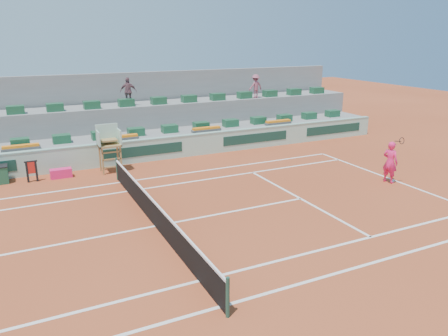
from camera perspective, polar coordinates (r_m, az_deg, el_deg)
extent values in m
plane|color=#93391C|center=(16.18, -8.99, -7.52)|extent=(90.00, 90.00, 0.00)
cube|color=gray|center=(25.92, -16.10, 2.77)|extent=(36.00, 4.00, 1.20)
cube|color=gray|center=(27.32, -16.83, 4.91)|extent=(36.00, 2.40, 2.60)
cube|color=gray|center=(28.72, -17.53, 7.24)|extent=(36.00, 0.40, 4.40)
cube|color=#F92068|center=(22.66, -20.52, -0.64)|extent=(1.00, 0.44, 0.44)
imported|color=#714B55|center=(27.07, -12.38, 9.73)|extent=(1.06, 0.70, 1.67)
imported|color=#954A5C|center=(29.85, 4.14, 10.60)|extent=(1.07, 0.69, 1.57)
cube|color=white|center=(22.37, 21.47, -1.55)|extent=(0.12, 10.97, 0.01)
cube|color=white|center=(11.67, -0.55, -17.69)|extent=(23.77, 0.12, 0.01)
cube|color=white|center=(21.15, -13.41, -1.84)|extent=(23.77, 0.12, 0.01)
cube|color=white|center=(12.72, -3.29, -14.51)|extent=(23.77, 0.12, 0.01)
cube|color=white|center=(19.88, -12.52, -2.99)|extent=(23.77, 0.12, 0.01)
cube|color=white|center=(18.84, 9.96, -3.96)|extent=(0.12, 8.23, 0.01)
cube|color=white|center=(16.17, -8.99, -7.51)|extent=(12.80, 0.12, 0.01)
cube|color=white|center=(22.26, 21.21, -1.60)|extent=(0.30, 0.12, 0.01)
cube|color=black|center=(15.99, -9.06, -6.02)|extent=(0.03, 11.87, 0.92)
cube|color=white|center=(15.81, -9.14, -4.37)|extent=(0.06, 11.87, 0.07)
cylinder|color=#1D4434|center=(11.03, 0.48, -16.55)|extent=(0.10, 0.10, 1.10)
cylinder|color=#1D4434|center=(21.41, -13.78, -0.11)|extent=(0.10, 0.10, 1.10)
cube|color=#A4CFB8|center=(23.82, -15.14, 1.63)|extent=(36.00, 0.30, 1.20)
cube|color=#82AF9E|center=(23.67, -15.26, 3.10)|extent=(36.00, 0.34, 0.06)
cube|color=#153B2F|center=(24.08, -10.42, 2.23)|extent=(4.40, 0.02, 0.56)
cube|color=#153B2F|center=(26.73, 4.18, 3.92)|extent=(4.40, 0.02, 0.56)
cube|color=#153B2F|center=(30.13, 14.16, 4.93)|extent=(4.40, 0.02, 0.56)
cube|color=olive|center=(22.34, -15.55, 0.80)|extent=(0.08, 0.08, 1.35)
cube|color=olive|center=(22.51, -13.31, 1.09)|extent=(0.08, 0.08, 1.35)
cube|color=olive|center=(23.01, -15.89, 1.23)|extent=(0.08, 0.08, 1.35)
cube|color=olive|center=(23.17, -13.71, 1.51)|extent=(0.08, 0.08, 1.35)
cube|color=olive|center=(22.58, -14.75, 2.91)|extent=(1.10, 0.90, 0.08)
cube|color=#A4CFB8|center=(22.83, -15.04, 4.35)|extent=(1.10, 0.08, 1.00)
cube|color=#A4CFB8|center=(22.41, -16.12, 3.64)|extent=(0.06, 0.90, 0.80)
cube|color=#A4CFB8|center=(22.60, -13.52, 3.95)|extent=(0.06, 0.90, 0.80)
cube|color=olive|center=(22.62, -14.84, 3.55)|extent=(0.80, 0.60, 0.08)
cube|color=olive|center=(22.51, -14.37, 0.15)|extent=(0.90, 0.08, 0.06)
cube|color=olive|center=(22.40, -14.44, 1.13)|extent=(0.90, 0.08, 0.06)
cube|color=olive|center=(22.31, -14.51, 1.99)|extent=(0.90, 0.08, 0.06)
cube|color=#1A4F30|center=(24.53, -25.08, 3.02)|extent=(0.90, 0.60, 0.44)
cube|color=#1A4F30|center=(24.62, -20.45, 3.60)|extent=(0.90, 0.60, 0.44)
cube|color=#1A4F30|center=(24.87, -15.88, 4.15)|extent=(0.90, 0.60, 0.44)
cube|color=#1A4F30|center=(25.28, -11.42, 4.66)|extent=(0.90, 0.60, 0.44)
cube|color=#1A4F30|center=(25.84, -7.12, 5.13)|extent=(0.90, 0.60, 0.44)
cube|color=#1A4F30|center=(26.53, -3.02, 5.54)|extent=(0.90, 0.60, 0.44)
cube|color=#1A4F30|center=(27.36, 0.86, 5.91)|extent=(0.90, 0.60, 0.44)
cube|color=#1A4F30|center=(28.30, 4.50, 6.23)|extent=(0.90, 0.60, 0.44)
cube|color=#1A4F30|center=(29.35, 7.89, 6.51)|extent=(0.90, 0.60, 0.44)
cube|color=#1A4F30|center=(30.49, 11.05, 6.74)|extent=(0.90, 0.60, 0.44)
cube|color=#1A4F30|center=(31.72, 13.97, 6.94)|extent=(0.90, 0.60, 0.44)
cube|color=#1A4F30|center=(26.15, -25.59, 6.87)|extent=(0.90, 0.60, 0.44)
cube|color=#1A4F30|center=(26.24, -21.22, 7.41)|extent=(0.90, 0.60, 0.44)
cube|color=#1A4F30|center=(26.47, -16.89, 7.90)|extent=(0.90, 0.60, 0.44)
cube|color=#1A4F30|center=(26.86, -12.65, 8.33)|extent=(0.90, 0.60, 0.44)
cube|color=#1A4F30|center=(27.38, -8.54, 8.71)|extent=(0.90, 0.60, 0.44)
cube|color=#1A4F30|center=(28.04, -4.60, 9.03)|extent=(0.90, 0.60, 0.44)
cube|color=#1A4F30|center=(28.82, -0.85, 9.29)|extent=(0.90, 0.60, 0.44)
cube|color=#1A4F30|center=(29.71, 2.69, 9.51)|extent=(0.90, 0.60, 0.44)
cube|color=#1A4F30|center=(30.71, 6.02, 9.67)|extent=(0.90, 0.60, 0.44)
cube|color=#1A4F30|center=(31.81, 9.13, 9.80)|extent=(0.90, 0.60, 0.44)
cube|color=#1A4F30|center=(32.99, 12.03, 9.90)|extent=(0.90, 0.60, 0.44)
cube|color=#4F4F4F|center=(23.78, -24.98, 2.29)|extent=(1.80, 0.36, 0.16)
cube|color=orange|center=(23.75, -25.02, 2.62)|extent=(1.70, 0.32, 0.12)
cube|color=#4F4F4F|center=(24.33, -13.19, 3.74)|extent=(1.80, 0.36, 0.16)
cube|color=orange|center=(24.29, -13.21, 4.06)|extent=(1.70, 0.32, 0.12)
cube|color=#4F4F4F|center=(25.84, -2.32, 4.93)|extent=(1.80, 0.36, 0.16)
cube|color=orange|center=(25.81, -2.32, 5.23)|extent=(1.70, 0.32, 0.12)
cube|color=#4F4F4F|center=(28.17, 7.08, 5.82)|extent=(1.80, 0.36, 0.16)
cube|color=orange|center=(28.15, 7.09, 6.10)|extent=(1.70, 0.32, 0.12)
cube|color=black|center=(22.43, -24.31, -0.51)|extent=(0.10, 0.10, 1.00)
cube|color=black|center=(22.44, -23.30, -0.38)|extent=(0.10, 0.10, 1.00)
cube|color=black|center=(22.30, -23.95, 0.78)|extent=(0.58, 0.08, 0.06)
cube|color=red|center=(22.36, -23.86, 0.03)|extent=(0.42, 0.04, 0.56)
imported|color=#F92068|center=(21.75, 20.88, 0.72)|extent=(0.65, 0.82, 1.97)
cylinder|color=black|center=(21.31, 21.75, 3.27)|extent=(0.03, 0.35, 0.09)
torus|color=black|center=(21.15, 22.20, 3.32)|extent=(0.31, 0.08, 0.31)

